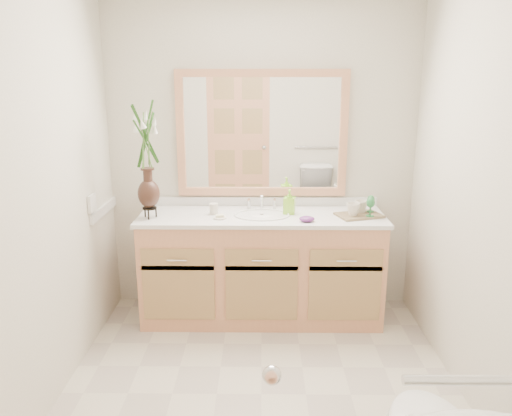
{
  "coord_description": "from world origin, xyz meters",
  "views": [
    {
      "loc": [
        -0.0,
        -2.59,
        1.84
      ],
      "look_at": [
        -0.04,
        0.65,
        0.98
      ],
      "focal_mm": 35.0,
      "sensor_mm": 36.0,
      "label": 1
    }
  ],
  "objects_px": {
    "flower_vase": "(146,147)",
    "soap_bottle": "(289,203)",
    "tray": "(359,215)",
    "tumbler": "(214,209)"
  },
  "relations": [
    {
      "from": "flower_vase",
      "to": "tray",
      "type": "height_order",
      "value": "flower_vase"
    },
    {
      "from": "tumbler",
      "to": "soap_bottle",
      "type": "height_order",
      "value": "soap_bottle"
    },
    {
      "from": "tray",
      "to": "soap_bottle",
      "type": "bearing_deg",
      "value": 154.04
    },
    {
      "from": "flower_vase",
      "to": "soap_bottle",
      "type": "bearing_deg",
      "value": 7.37
    },
    {
      "from": "tumbler",
      "to": "tray",
      "type": "relative_size",
      "value": 0.26
    },
    {
      "from": "soap_bottle",
      "to": "tray",
      "type": "relative_size",
      "value": 0.52
    },
    {
      "from": "flower_vase",
      "to": "tumbler",
      "type": "distance_m",
      "value": 0.67
    },
    {
      "from": "tumbler",
      "to": "soap_bottle",
      "type": "distance_m",
      "value": 0.57
    },
    {
      "from": "soap_bottle",
      "to": "flower_vase",
      "type": "bearing_deg",
      "value": -161.46
    },
    {
      "from": "flower_vase",
      "to": "tray",
      "type": "bearing_deg",
      "value": 2.22
    }
  ]
}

